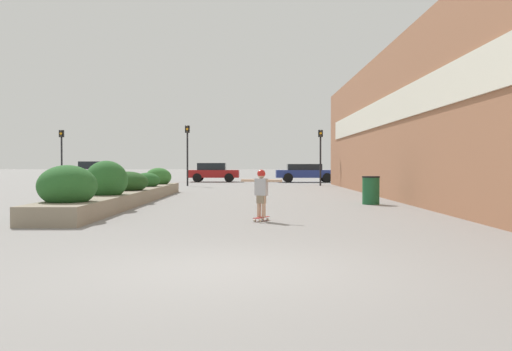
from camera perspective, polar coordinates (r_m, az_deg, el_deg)
The scene contains 12 objects.
ground_plane at distance 7.45m, azimuth -2.71°, elevation -9.41°, with size 300.00×300.00×0.00m, color gray.
building_wall_right at distance 21.86m, azimuth 14.64°, elevation 5.38°, with size 0.67×35.94×5.98m.
planter_box at distance 20.01m, azimuth -12.87°, elevation -1.47°, with size 1.52×15.92×1.47m.
skateboard at distance 13.70m, azimuth 0.73°, elevation -4.29°, with size 0.41×0.61×0.09m.
skateboarder at distance 13.65m, azimuth 0.73°, elevation -1.30°, with size 0.98×0.54×1.14m.
trash_bin at distance 19.76m, azimuth 11.61°, elevation -1.45°, with size 0.60×0.60×0.96m.
car_leftmost at distance 43.48m, azimuth -15.67°, elevation 0.37°, with size 3.82×2.05×1.57m.
car_center_left at distance 44.19m, azimuth -4.10°, elevation 0.36°, with size 3.89×1.94×1.46m.
car_center_right at distance 43.38m, azimuth 5.22°, elevation 0.33°, with size 4.67×1.94×1.39m.
traffic_light_left at distance 36.12m, azimuth -6.68°, elevation 3.02°, with size 0.28×0.30×3.80m.
traffic_light_right at distance 36.49m, azimuth 6.66°, elevation 2.77°, with size 0.28×0.30×3.55m.
traffic_light_far_left at distance 38.22m, azimuth -18.68°, elevation 2.63°, with size 0.28×0.30×3.54m.
Camera 1 is at (0.37, -7.32, 1.36)m, focal length 40.00 mm.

